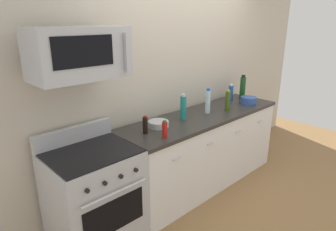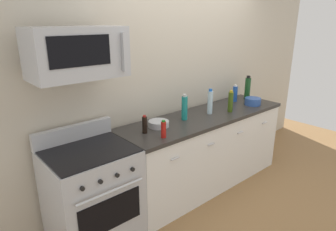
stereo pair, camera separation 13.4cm
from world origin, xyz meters
name	(u,v)px [view 2 (the right image)]	position (x,y,z in m)	size (l,w,h in m)	color
ground_plane	(203,183)	(0.00, 0.00, 0.00)	(6.43, 6.43, 0.00)	olive
back_wall	(183,74)	(0.00, 0.41, 1.35)	(5.36, 0.10, 2.70)	beige
counter_unit	(204,150)	(0.00, 0.00, 0.46)	(2.27, 0.66, 0.92)	white
range_oven	(93,195)	(-1.51, 0.00, 0.47)	(0.76, 0.69, 1.07)	#B7BABF
microwave	(77,53)	(-1.51, 0.05, 1.75)	(0.74, 0.44, 0.40)	#B7BABF
bottle_water_clear	(210,102)	(0.07, 0.01, 1.06)	(0.06, 0.06, 0.30)	silver
bottle_wine_green	(248,88)	(0.98, 0.11, 1.08)	(0.08, 0.08, 0.33)	#19471E
bottle_sparkling_teal	(184,108)	(-0.31, 0.05, 1.06)	(0.07, 0.07, 0.29)	#197F7A
bottle_soy_sauce_dark	(145,125)	(-0.90, 0.01, 1.01)	(0.05, 0.05, 0.19)	black
bottle_soda_blue	(235,94)	(0.75, 0.15, 1.03)	(0.06, 0.06, 0.23)	#1E4CA5
bottle_olive_oil	(231,102)	(0.32, -0.11, 1.05)	(0.06, 0.06, 0.27)	#385114
bottle_hot_sauce_red	(164,129)	(-0.83, -0.20, 1.00)	(0.05, 0.05, 0.17)	#B21914
bowl_steel_prep	(159,124)	(-0.68, 0.06, 0.95)	(0.22, 0.22, 0.06)	#B2B5BA
bowl_blue_mixing	(253,101)	(0.79, -0.11, 0.97)	(0.21, 0.21, 0.09)	#2D519E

